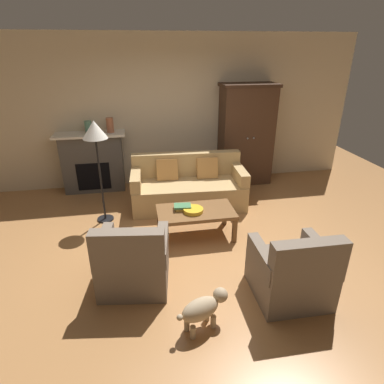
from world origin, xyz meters
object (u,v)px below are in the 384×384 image
object	(u,v)px
couch	(188,188)
floor_lamp	(95,136)
armoire	(246,135)
armchair_near_right	(292,273)
fireplace	(93,162)
coffee_table	(196,214)
mantel_vase_terracotta	(110,125)
dog	(203,308)
mantel_vase_jade	(88,127)
fruit_bowl	(193,210)
book_stack	(183,207)
armchair_near_left	(134,262)

from	to	relation	value
couch	floor_lamp	bearing A→B (deg)	-167.35
armoire	armchair_near_right	bearing A→B (deg)	-99.77
fireplace	armchair_near_right	bearing A→B (deg)	-55.28
coffee_table	armoire	bearing A→B (deg)	54.50
coffee_table	mantel_vase_terracotta	world-z (taller)	mantel_vase_terracotta
fireplace	floor_lamp	world-z (taller)	floor_lamp
armoire	couch	world-z (taller)	armoire
dog	fireplace	bearing A→B (deg)	109.91
mantel_vase_terracotta	floor_lamp	size ratio (longest dim) A/B	0.16
armoire	mantel_vase_terracotta	bearing A→B (deg)	178.66
mantel_vase_jade	dog	size ratio (longest dim) A/B	0.41
couch	mantel_vase_jade	xyz separation A→B (m)	(-1.66, 0.92, 0.91)
fruit_bowl	mantel_vase_terracotta	size ratio (longest dim) A/B	1.08
book_stack	armchair_near_left	xyz separation A→B (m)	(-0.73, -0.99, -0.14)
dog	coffee_table	bearing A→B (deg)	81.58
armchair_near_right	floor_lamp	world-z (taller)	floor_lamp
couch	fireplace	bearing A→B (deg)	150.39
armoire	fruit_bowl	distance (m)	2.46
fireplace	book_stack	bearing A→B (deg)	-53.77
couch	armchair_near_right	xyz separation A→B (m)	(0.72, -2.48, -0.00)
coffee_table	armchair_near_right	size ratio (longest dim) A/B	1.25
fireplace	fruit_bowl	bearing A→B (deg)	-52.81
fruit_bowl	mantel_vase_terracotta	distance (m)	2.46
mantel_vase_terracotta	dog	bearing A→B (deg)	-75.41
fireplace	armchair_near_left	distance (m)	3.01
fireplace	mantel_vase_jade	xyz separation A→B (m)	(0.00, -0.02, 0.66)
fruit_bowl	armchair_near_right	bearing A→B (deg)	-59.17
fruit_bowl	mantel_vase_jade	distance (m)	2.66
fireplace	coffee_table	bearing A→B (deg)	-51.48
book_stack	mantel_vase_jade	distance (m)	2.50
armoire	fireplace	bearing A→B (deg)	178.49
couch	coffee_table	xyz separation A→B (m)	(-0.07, -1.05, 0.05)
fireplace	book_stack	distance (m)	2.39
dog	mantel_vase_jade	bearing A→B (deg)	110.00
coffee_table	armchair_near_left	xyz separation A→B (m)	(-0.90, -0.93, -0.05)
fruit_bowl	mantel_vase_jade	bearing A→B (deg)	127.44
armchair_near_left	floor_lamp	xyz separation A→B (m)	(-0.44, 1.66, 1.06)
armchair_near_left	armchair_near_right	xyz separation A→B (m)	(1.69, -0.50, 0.00)
armoire	armchair_near_right	size ratio (longest dim) A/B	2.20
armoire	armchair_near_right	xyz separation A→B (m)	(-0.58, -3.35, -0.65)
fireplace	mantel_vase_terracotta	xyz separation A→B (m)	(0.38, -0.02, 0.68)
coffee_table	floor_lamp	size ratio (longest dim) A/B	0.69
couch	armchair_near_left	size ratio (longest dim) A/B	2.23
couch	book_stack	size ratio (longest dim) A/B	7.22
mantel_vase_jade	dog	bearing A→B (deg)	-70.00
book_stack	floor_lamp	bearing A→B (deg)	150.12
armoire	fruit_bowl	world-z (taller)	armoire
coffee_table	couch	bearing A→B (deg)	86.18
armoire	armchair_near_right	distance (m)	3.46
mantel_vase_terracotta	floor_lamp	world-z (taller)	floor_lamp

